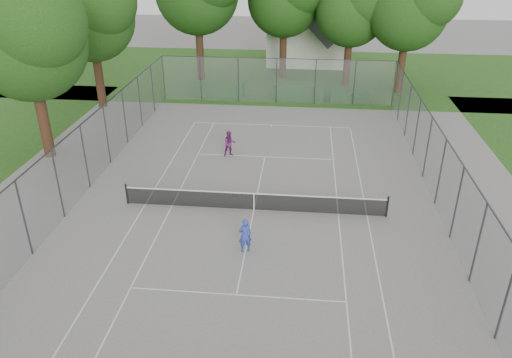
# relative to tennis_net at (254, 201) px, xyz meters

# --- Properties ---
(ground) EXTENTS (120.00, 120.00, 0.00)m
(ground) POSITION_rel_tennis_net_xyz_m (0.00, 0.00, -0.51)
(ground) COLOR slate
(ground) RESTS_ON ground
(grass_far) EXTENTS (60.00, 20.00, 0.00)m
(grass_far) POSITION_rel_tennis_net_xyz_m (0.00, 26.00, -0.51)
(grass_far) COLOR #234C15
(grass_far) RESTS_ON ground
(court_markings) EXTENTS (11.03, 23.83, 0.01)m
(court_markings) POSITION_rel_tennis_net_xyz_m (0.00, 0.00, -0.50)
(court_markings) COLOR silver
(court_markings) RESTS_ON ground
(tennis_net) EXTENTS (12.87, 0.10, 1.10)m
(tennis_net) POSITION_rel_tennis_net_xyz_m (0.00, 0.00, 0.00)
(tennis_net) COLOR black
(tennis_net) RESTS_ON ground
(perimeter_fence) EXTENTS (18.08, 34.08, 3.52)m
(perimeter_fence) POSITION_rel_tennis_net_xyz_m (0.00, 0.00, 1.30)
(perimeter_fence) COLOR #38383D
(perimeter_fence) RESTS_ON ground
(tree_far_midright) EXTENTS (6.75, 6.17, 9.71)m
(tree_far_midright) POSITION_rel_tennis_net_xyz_m (5.89, 22.78, 6.16)
(tree_far_midright) COLOR #351E13
(tree_far_midright) RESTS_ON ground
(tree_far_right) EXTENTS (7.15, 6.53, 10.28)m
(tree_far_right) POSITION_rel_tennis_net_xyz_m (10.17, 20.84, 6.55)
(tree_far_right) COLOR #351E13
(tree_far_right) RESTS_ON ground
(tree_side_back) EXTENTS (7.26, 6.63, 10.44)m
(tree_side_back) POSITION_rel_tennis_net_xyz_m (-13.27, 14.68, 6.66)
(tree_side_back) COLOR #351E13
(tree_side_back) RESTS_ON ground
(tree_side_front) EXTENTS (7.37, 6.73, 10.59)m
(tree_side_front) POSITION_rel_tennis_net_xyz_m (-12.95, 5.23, 6.77)
(tree_side_front) COLOR #351E13
(tree_side_front) RESTS_ON ground
(hedge_left) EXTENTS (4.33, 1.30, 1.08)m
(hedge_left) POSITION_rel_tennis_net_xyz_m (-4.92, 18.42, 0.03)
(hedge_left) COLOR #184917
(hedge_left) RESTS_ON ground
(hedge_mid) EXTENTS (4.02, 1.15, 1.26)m
(hedge_mid) POSITION_rel_tennis_net_xyz_m (1.72, 17.96, 0.12)
(hedge_mid) COLOR #184917
(hedge_mid) RESTS_ON ground
(hedge_right) EXTENTS (2.98, 1.09, 0.89)m
(hedge_right) POSITION_rel_tennis_net_xyz_m (5.75, 17.72, -0.06)
(hedge_right) COLOR #184917
(hedge_right) RESTS_ON ground
(house) EXTENTS (7.93, 6.14, 9.87)m
(house) POSITION_rel_tennis_net_xyz_m (2.29, 30.66, 3.46)
(house) COLOR silver
(house) RESTS_ON ground
(girl_player) EXTENTS (0.68, 0.57, 1.58)m
(girl_player) POSITION_rel_tennis_net_xyz_m (-0.02, -3.50, 0.28)
(girl_player) COLOR #2D40AC
(girl_player) RESTS_ON ground
(woman_player) EXTENTS (0.94, 0.85, 1.58)m
(woman_player) POSITION_rel_tennis_net_xyz_m (-2.13, 6.37, 0.28)
(woman_player) COLOR #642160
(woman_player) RESTS_ON ground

